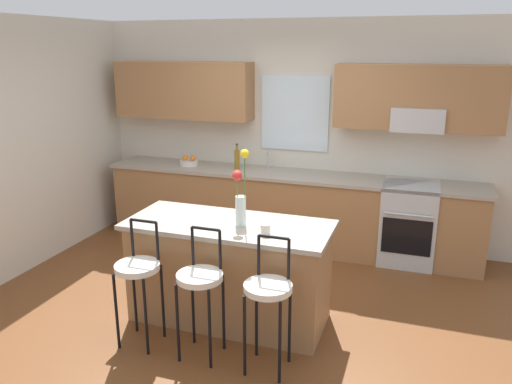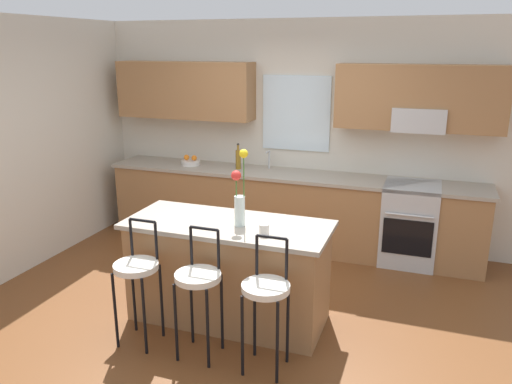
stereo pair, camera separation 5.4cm
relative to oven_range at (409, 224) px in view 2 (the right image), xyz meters
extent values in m
plane|color=brown|center=(-1.43, -1.68, -0.46)|extent=(14.00, 14.00, 0.00)
cube|color=beige|center=(-3.99, -1.38, 0.89)|extent=(0.12, 4.60, 2.70)
cube|color=beige|center=(-1.43, 0.38, 0.89)|extent=(5.60, 0.12, 2.70)
cube|color=#996B42|center=(-2.84, 0.15, 1.39)|extent=(1.78, 0.34, 0.70)
cube|color=#996B42|center=(-0.02, 0.15, 1.39)|extent=(1.78, 0.34, 0.70)
cube|color=silver|center=(-1.43, 0.31, 1.14)|extent=(0.84, 0.03, 0.90)
cube|color=#B7BABC|center=(0.00, 0.12, 1.16)|extent=(0.56, 0.36, 0.26)
cube|color=#996B42|center=(-1.43, 0.02, -0.02)|extent=(4.50, 0.60, 0.88)
cube|color=#9E9384|center=(-1.43, 0.02, 0.44)|extent=(4.56, 0.64, 0.04)
cube|color=#B7BABC|center=(-1.73, 0.02, 0.39)|extent=(0.54, 0.38, 0.11)
cylinder|color=#B7BABC|center=(-1.73, 0.18, 0.57)|extent=(0.02, 0.02, 0.22)
cylinder|color=#B7BABC|center=(-1.73, 0.12, 0.68)|extent=(0.02, 0.12, 0.02)
cube|color=#B7BABC|center=(0.00, 0.00, 0.00)|extent=(0.60, 0.60, 0.92)
cube|color=black|center=(0.00, -0.29, -0.06)|extent=(0.52, 0.02, 0.40)
cylinder|color=#B7BABC|center=(0.00, -0.33, 0.20)|extent=(0.50, 0.02, 0.02)
cube|color=#996B42|center=(-1.44, -1.84, -0.02)|extent=(1.70, 0.69, 0.88)
cube|color=#9E9384|center=(-1.44, -1.84, 0.44)|extent=(1.78, 0.77, 0.04)
cylinder|color=black|center=(-2.13, -2.58, -0.13)|extent=(0.02, 0.02, 0.66)
cylinder|color=black|center=(-1.86, -2.58, -0.13)|extent=(0.02, 0.02, 0.66)
cylinder|color=black|center=(-2.13, -2.31, -0.13)|extent=(0.02, 0.02, 0.66)
cylinder|color=black|center=(-1.86, -2.31, -0.13)|extent=(0.02, 0.02, 0.66)
cylinder|color=silver|center=(-1.99, -2.44, 0.23)|extent=(0.36, 0.36, 0.05)
cylinder|color=black|center=(-2.11, -2.31, 0.41)|extent=(0.02, 0.02, 0.32)
cylinder|color=black|center=(-1.88, -2.31, 0.41)|extent=(0.02, 0.02, 0.32)
cylinder|color=black|center=(-1.99, -2.31, 0.57)|extent=(0.23, 0.02, 0.02)
cylinder|color=black|center=(-1.58, -2.58, -0.13)|extent=(0.02, 0.02, 0.66)
cylinder|color=black|center=(-1.31, -2.58, -0.13)|extent=(0.02, 0.02, 0.66)
cylinder|color=black|center=(-1.58, -2.31, -0.13)|extent=(0.02, 0.02, 0.66)
cylinder|color=black|center=(-1.31, -2.31, -0.13)|extent=(0.02, 0.02, 0.66)
cylinder|color=silver|center=(-1.44, -2.44, 0.23)|extent=(0.36, 0.36, 0.05)
cylinder|color=black|center=(-1.56, -2.31, 0.41)|extent=(0.02, 0.02, 0.32)
cylinder|color=black|center=(-1.33, -2.31, 0.41)|extent=(0.02, 0.02, 0.32)
cylinder|color=black|center=(-1.44, -2.31, 0.57)|extent=(0.23, 0.02, 0.02)
cylinder|color=black|center=(-1.03, -2.58, -0.13)|extent=(0.02, 0.02, 0.66)
cylinder|color=black|center=(-0.76, -2.58, -0.13)|extent=(0.02, 0.02, 0.66)
cylinder|color=black|center=(-1.03, -2.31, -0.13)|extent=(0.02, 0.02, 0.66)
cylinder|color=black|center=(-0.76, -2.31, -0.13)|extent=(0.02, 0.02, 0.66)
cylinder|color=silver|center=(-0.89, -2.44, 0.23)|extent=(0.36, 0.36, 0.05)
cylinder|color=black|center=(-1.01, -2.31, 0.41)|extent=(0.02, 0.02, 0.32)
cylinder|color=black|center=(-0.78, -2.31, 0.41)|extent=(0.02, 0.02, 0.32)
cylinder|color=black|center=(-0.89, -2.31, 0.57)|extent=(0.23, 0.02, 0.02)
cylinder|color=silver|center=(-1.32, -1.87, 0.59)|extent=(0.09, 0.09, 0.26)
cylinder|color=#3D722D|center=(-1.28, -1.87, 0.81)|extent=(0.01, 0.01, 0.55)
sphere|color=yellow|center=(-1.28, -1.87, 1.09)|extent=(0.07, 0.07, 0.07)
cylinder|color=#3D722D|center=(-1.35, -1.87, 0.72)|extent=(0.01, 0.01, 0.36)
sphere|color=red|center=(-1.35, -1.87, 0.90)|extent=(0.08, 0.08, 0.08)
cylinder|color=silver|center=(-1.05, -2.01, 0.51)|extent=(0.08, 0.08, 0.09)
cylinder|color=silver|center=(-2.74, 0.02, 0.49)|extent=(0.24, 0.24, 0.06)
sphere|color=orange|center=(-2.68, 0.02, 0.56)|extent=(0.07, 0.07, 0.07)
sphere|color=orange|center=(-2.79, 0.02, 0.56)|extent=(0.07, 0.07, 0.07)
cylinder|color=olive|center=(-2.08, 0.02, 0.58)|extent=(0.06, 0.06, 0.23)
cylinder|color=olive|center=(-2.08, 0.02, 0.73)|extent=(0.03, 0.03, 0.07)
cylinder|color=black|center=(-2.08, 0.02, 0.77)|extent=(0.03, 0.03, 0.02)
camera|label=1|loc=(0.11, -5.63, 1.93)|focal=35.28mm
camera|label=2|loc=(0.16, -5.61, 1.93)|focal=35.28mm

